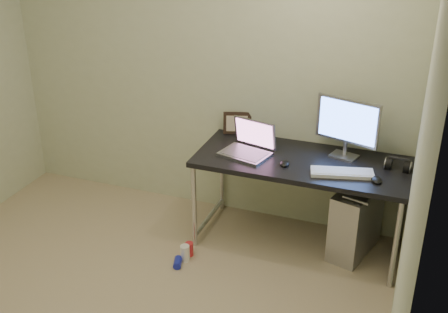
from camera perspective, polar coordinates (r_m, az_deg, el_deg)
wall_back at (r=4.69m, az=-2.16°, el=8.70°), size 3.50×0.02×2.50m
wall_right at (r=2.75m, az=18.32°, el=-5.25°), size 0.02×3.50×2.50m
desk at (r=4.33m, az=7.84°, el=-1.25°), size 1.61×0.70×0.75m
tower_computer at (r=4.50m, az=13.27°, el=-6.33°), size 0.37×0.58×0.59m
cable_a at (r=4.66m, az=13.26°, el=-3.42°), size 0.01×0.16×0.69m
cable_b at (r=4.65m, az=14.29°, el=-3.92°), size 0.02×0.11×0.71m
can_red at (r=4.46m, az=-3.54°, el=-9.37°), size 0.07×0.07×0.11m
can_white at (r=4.40m, az=-3.98°, el=-9.77°), size 0.09×0.09×0.13m
can_blue at (r=4.36m, az=-4.73°, el=-10.69°), size 0.09×0.12×0.06m
laptop at (r=4.34m, az=2.53°, el=1.09°), size 0.42×0.38×0.25m
monitor at (r=4.29m, az=12.42°, el=3.29°), size 0.49×0.19×0.47m
keyboard at (r=4.11m, az=11.90°, el=-1.63°), size 0.47×0.25×0.03m
mouse_right at (r=4.07m, az=15.24°, el=-2.20°), size 0.11×0.14×0.04m
mouse_left at (r=4.19m, az=6.17°, el=-0.62°), size 0.08×0.12×0.04m
headphones at (r=4.29m, az=17.25°, el=-0.85°), size 0.18×0.11×0.12m
picture_frame at (r=4.68m, az=1.37°, el=3.41°), size 0.24×0.13×0.19m
webcam at (r=4.55m, az=3.71°, el=2.63°), size 0.04×0.03×0.12m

